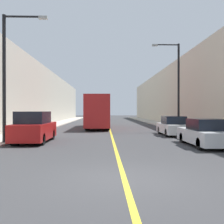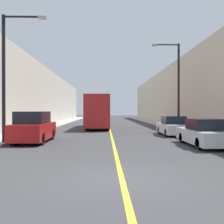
# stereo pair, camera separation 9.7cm
# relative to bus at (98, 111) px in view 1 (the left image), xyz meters

# --- Properties ---
(ground_plane) EXTENTS (200.00, 200.00, 0.00)m
(ground_plane) POSITION_rel_bus_xyz_m (1.26, -21.88, -1.87)
(ground_plane) COLOR #38383A
(sidewalk_left) EXTENTS (2.52, 72.00, 0.13)m
(sidewalk_left) POSITION_rel_bus_xyz_m (-6.07, 8.12, -1.81)
(sidewalk_left) COLOR #B2AA9E
(sidewalk_left) RESTS_ON ground
(sidewalk_right) EXTENTS (2.52, 72.00, 0.13)m
(sidewalk_right) POSITION_rel_bus_xyz_m (8.59, 8.12, -1.81)
(sidewalk_right) COLOR #B2AA9E
(sidewalk_right) RESTS_ON ground
(building_row_left) EXTENTS (4.00, 72.00, 7.95)m
(building_row_left) POSITION_rel_bus_xyz_m (-9.33, 8.12, 2.11)
(building_row_left) COLOR #B7B2A3
(building_row_left) RESTS_ON ground
(building_row_right) EXTENTS (4.00, 72.00, 8.44)m
(building_row_right) POSITION_rel_bus_xyz_m (11.84, 8.12, 2.35)
(building_row_right) COLOR beige
(building_row_right) RESTS_ON ground
(road_center_line) EXTENTS (0.16, 72.00, 0.01)m
(road_center_line) POSITION_rel_bus_xyz_m (1.26, 8.12, -1.87)
(road_center_line) COLOR gold
(road_center_line) RESTS_ON ground
(bus) EXTENTS (2.45, 11.02, 3.50)m
(bus) POSITION_rel_bus_xyz_m (0.00, 0.00, 0.00)
(bus) COLOR #AD1E1E
(bus) RESTS_ON ground
(parked_suv_left) EXTENTS (1.85, 4.61, 1.91)m
(parked_suv_left) POSITION_rel_bus_xyz_m (-3.64, -13.10, -0.99)
(parked_suv_left) COLOR maroon
(parked_suv_left) RESTS_ON ground
(car_right_near) EXTENTS (1.77, 4.65, 1.52)m
(car_right_near) POSITION_rel_bus_xyz_m (6.22, -15.11, -1.19)
(car_right_near) COLOR silver
(car_right_near) RESTS_ON ground
(car_right_mid) EXTENTS (1.77, 4.24, 1.52)m
(car_right_mid) POSITION_rel_bus_xyz_m (6.12, -8.81, -1.19)
(car_right_mid) COLOR silver
(car_right_mid) RESTS_ON ground
(street_lamp_left) EXTENTS (2.59, 0.24, 7.38)m
(street_lamp_left) POSITION_rel_bus_xyz_m (-4.88, -14.03, 2.48)
(street_lamp_left) COLOR black
(street_lamp_left) RESTS_ON sidewalk_left
(street_lamp_right) EXTENTS (2.59, 0.24, 8.08)m
(street_lamp_right) POSITION_rel_bus_xyz_m (7.42, -5.10, 2.83)
(street_lamp_right) COLOR black
(street_lamp_right) RESTS_ON sidewalk_right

